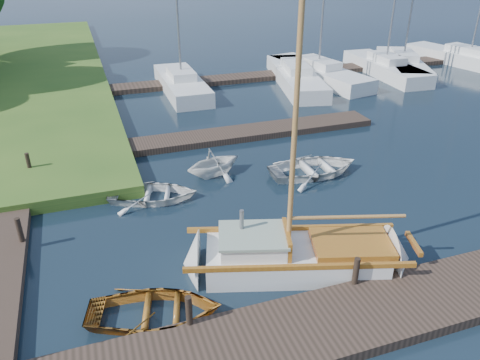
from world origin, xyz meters
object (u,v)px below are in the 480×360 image
object	(u,v)px
mooring_post_1	(189,310)
mooring_post_2	(356,271)
marina_boat_3	(296,75)
dinghy	(154,308)
tender_a	(153,192)
marina_boat_5	(385,67)
tender_b	(214,161)
tender_c	(314,165)
marina_boat_1	(182,83)
marina_boat_6	(403,63)
mooring_post_5	(28,163)
sailboat	(300,258)
mooring_post_4	(20,230)
marina_boat_4	(318,71)
marina_boat_7	(469,59)

from	to	relation	value
mooring_post_1	mooring_post_2	xyz separation A→B (m)	(4.50, 0.00, 0.00)
marina_boat_3	dinghy	bearing A→B (deg)	158.10
mooring_post_2	marina_boat_3	size ratio (longest dim) A/B	0.06
tender_a	marina_boat_3	size ratio (longest dim) A/B	0.25
mooring_post_2	dinghy	xyz separation A→B (m)	(-5.22, 0.75, -0.35)
dinghy	marina_boat_5	bearing A→B (deg)	-32.01
tender_b	tender_c	size ratio (longest dim) A/B	0.64
tender_c	marina_boat_1	world-z (taller)	marina_boat_1
marina_boat_6	mooring_post_5	bearing A→B (deg)	134.82
mooring_post_1	sailboat	size ratio (longest dim) A/B	0.08
mooring_post_2	marina_boat_6	xyz separation A→B (m)	(15.80, 19.49, -0.13)
mooring_post_4	tender_c	world-z (taller)	mooring_post_4
dinghy	tender_a	size ratio (longest dim) A/B	1.05
marina_boat_1	marina_boat_4	xyz separation A→B (m)	(9.26, -0.29, 0.01)
mooring_post_1	marina_boat_7	bearing A→B (deg)	36.48
mooring_post_5	marina_boat_1	size ratio (longest dim) A/B	0.09
marina_boat_3	marina_boat_7	world-z (taller)	marina_boat_3
tender_c	marina_boat_3	world-z (taller)	marina_boat_3
marina_boat_6	tender_c	bearing A→B (deg)	156.80
mooring_post_2	marina_boat_6	distance (m)	25.09
mooring_post_4	sailboat	xyz separation A→B (m)	(7.59, -3.57, -0.36)
mooring_post_4	tender_c	xyz separation A→B (m)	(10.75, 1.72, -0.32)
dinghy	marina_boat_7	bearing A→B (deg)	-40.91
mooring_post_5	dinghy	world-z (taller)	mooring_post_5
mooring_post_2	mooring_post_5	xyz separation A→B (m)	(-8.50, 10.00, 0.00)
tender_a	marina_boat_5	world-z (taller)	marina_boat_5
mooring_post_4	marina_boat_6	bearing A→B (deg)	30.81
mooring_post_1	marina_boat_3	size ratio (longest dim) A/B	0.06
marina_boat_5	sailboat	bearing A→B (deg)	142.69
sailboat	tender_b	distance (m)	6.61
mooring_post_4	marina_boat_7	distance (m)	33.09
tender_c	marina_boat_7	distance (m)	22.84
marina_boat_5	mooring_post_1	bearing A→B (deg)	138.79
marina_boat_1	marina_boat_5	size ratio (longest dim) A/B	0.91
dinghy	tender_a	distance (m)	6.09
tender_b	tender_a	bearing A→B (deg)	98.84
mooring_post_5	marina_boat_7	xyz separation A→B (m)	(29.91, 9.15, -0.14)
mooring_post_1	marina_boat_3	world-z (taller)	marina_boat_3
tender_c	marina_boat_1	size ratio (longest dim) A/B	0.39
sailboat	tender_b	xyz separation A→B (m)	(-0.66, 6.57, 0.28)
tender_b	marina_boat_1	world-z (taller)	marina_boat_1
mooring_post_5	marina_boat_4	distance (m)	19.88
sailboat	marina_boat_4	bearing A→B (deg)	77.90
marina_boat_1	marina_boat_3	size ratio (longest dim) A/B	0.75
marina_boat_7	tender_a	bearing A→B (deg)	103.24
mooring_post_4	tender_c	size ratio (longest dim) A/B	0.22
marina_boat_5	marina_boat_1	bearing A→B (deg)	90.66
sailboat	dinghy	xyz separation A→B (m)	(-4.30, -0.67, 0.00)
mooring_post_1	tender_b	distance (m)	8.51
mooring_post_2	dinghy	bearing A→B (deg)	171.78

